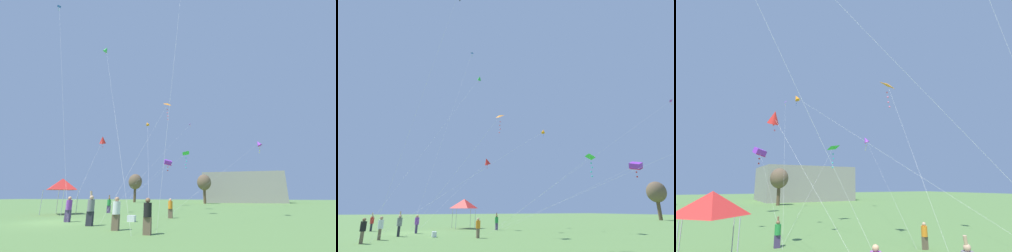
% 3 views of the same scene
% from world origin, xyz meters
% --- Properties ---
extents(ground_plane, '(220.00, 220.00, 0.00)m').
position_xyz_m(ground_plane, '(0.00, 0.00, 0.00)').
color(ground_plane, '#5B8442').
extents(tree_far_left, '(3.91, 3.91, 7.90)m').
position_xyz_m(tree_far_left, '(-13.02, 49.62, 5.61)').
color(tree_far_left, brown).
rests_on(tree_far_left, ground).
extents(festival_tent, '(2.50, 2.50, 3.35)m').
position_xyz_m(festival_tent, '(-4.29, 5.93, 2.79)').
color(festival_tent, '#B7B7BC').
rests_on(festival_tent, ground).
extents(cooler_box, '(0.53, 0.33, 0.41)m').
position_xyz_m(cooler_box, '(4.87, 1.39, 0.21)').
color(cooler_box, white).
rests_on(cooler_box, ground).
extents(person_purple_shirt, '(0.39, 0.39, 1.64)m').
position_xyz_m(person_purple_shirt, '(0.72, 0.28, 0.88)').
color(person_purple_shirt, '#473860').
rests_on(person_purple_shirt, ground).
extents(person_white_shirt, '(0.38, 0.38, 1.63)m').
position_xyz_m(person_white_shirt, '(5.57, -2.63, 0.88)').
color(person_white_shirt, brown).
rests_on(person_white_shirt, ground).
extents(person_green_shirt, '(0.36, 0.36, 1.77)m').
position_xyz_m(person_green_shirt, '(-0.53, 8.75, 0.86)').
color(person_green_shirt, '#473860').
rests_on(person_green_shirt, ground).
extents(person_orange_shirt, '(0.35, 0.35, 1.49)m').
position_xyz_m(person_orange_shirt, '(6.94, 4.46, 0.81)').
color(person_orange_shirt, brown).
rests_on(person_orange_shirt, ground).
extents(person_grey_shirt, '(0.40, 0.40, 1.97)m').
position_xyz_m(person_grey_shirt, '(3.31, -1.30, 0.95)').
color(person_grey_shirt, '#282833').
rests_on(person_grey_shirt, ground).
extents(person_black_shirt, '(0.38, 0.38, 1.59)m').
position_xyz_m(person_black_shirt, '(7.56, -3.59, 0.86)').
color(person_black_shirt, brown).
rests_on(person_black_shirt, ground).
extents(person_red_shirt, '(0.37, 0.37, 1.82)m').
position_xyz_m(person_red_shirt, '(-3.60, -3.84, 0.88)').
color(person_red_shirt, '#282833').
rests_on(person_red_shirt, ground).
extents(kite_purple_delta_0, '(6.12, 24.44, 16.85)m').
position_xyz_m(kite_purple_delta_0, '(5.24, 31.22, 15.87)').
color(kite_purple_delta_0, silver).
rests_on(kite_purple_delta_0, ground).
extents(kite_blue_delta_1, '(11.28, 7.88, 27.75)m').
position_xyz_m(kite_blue_delta_1, '(-9.36, 7.05, 26.38)').
color(kite_blue_delta_1, silver).
rests_on(kite_blue_delta_1, ground).
extents(kite_red_diamond_2, '(2.39, 8.01, 8.10)m').
position_xyz_m(kite_red_diamond_2, '(-1.35, 7.75, 7.57)').
color(kite_red_diamond_2, silver).
rests_on(kite_red_diamond_2, ground).
extents(kite_orange_delta_3, '(3.17, 7.64, 10.95)m').
position_xyz_m(kite_orange_delta_3, '(6.25, 6.41, 10.45)').
color(kite_orange_delta_3, silver).
rests_on(kite_orange_delta_3, ground).
extents(kite_purple_box_4, '(2.41, 20.12, 8.64)m').
position_xyz_m(kite_purple_box_4, '(1.44, 28.49, 7.90)').
color(kite_purple_box_4, silver).
rests_on(kite_purple_box_4, ground).
extents(kite_green_delta_5, '(7.63, 8.55, 7.70)m').
position_xyz_m(kite_green_delta_5, '(6.62, 16.41, 7.23)').
color(kite_green_delta_5, silver).
rests_on(kite_green_delta_5, ground).
extents(kite_green_diamond_8, '(8.56, 10.71, 18.68)m').
position_xyz_m(kite_green_diamond_8, '(-1.18, 6.39, 18.22)').
color(kite_green_diamond_8, silver).
rests_on(kite_green_diamond_8, ground).
extents(kite_orange_diamond_9, '(6.15, 17.42, 11.49)m').
position_xyz_m(kite_orange_diamond_9, '(1.84, 13.67, 11.07)').
color(kite_orange_diamond_9, silver).
rests_on(kite_orange_diamond_9, ground).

